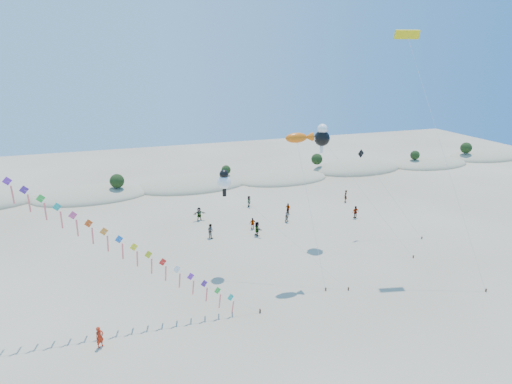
# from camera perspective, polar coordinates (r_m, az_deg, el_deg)

# --- Properties ---
(ground) EXTENTS (160.00, 160.00, 0.00)m
(ground) POSITION_cam_1_polar(r_m,az_deg,el_deg) (33.95, 6.59, -20.91)
(ground) COLOR gray
(ground) RESTS_ON ground
(dune_ridge) EXTENTS (145.30, 11.49, 5.57)m
(dune_ridge) POSITION_cam_1_polar(r_m,az_deg,el_deg) (73.16, -7.67, 0.97)
(dune_ridge) COLOR tan
(dune_ridge) RESTS_ON ground
(kite_train) EXTENTS (29.53, 7.35, 20.34)m
(kite_train) POSITION_cam_1_polar(r_m,az_deg,el_deg) (35.88, -25.71, -1.52)
(kite_train) COLOR #3F2D1E
(kite_train) RESTS_ON ground
(fish_kite) EXTENTS (2.72, 5.03, 14.30)m
(fish_kite) POSITION_cam_1_polar(r_m,az_deg,el_deg) (40.23, 5.81, 7.17)
(fish_kite) COLOR #3F2D1E
(fish_kite) RESTS_ON ground
(cartoon_kite_low) EXTENTS (10.42, 9.12, 10.46)m
(cartoon_kite_low) POSITION_cam_1_polar(r_m,az_deg,el_deg) (42.20, -4.25, 1.51)
(cartoon_kite_low) COLOR #3F2D1E
(cartoon_kite_low) RESTS_ON ground
(cartoon_kite_high) EXTENTS (8.51, 9.32, 13.80)m
(cartoon_kite_high) POSITION_cam_1_polar(r_m,az_deg,el_deg) (49.19, 8.82, 7.32)
(cartoon_kite_high) COLOR #3F2D1E
(cartoon_kite_high) RESTS_ON ground
(parafoil_kite) EXTENTS (5.51, 10.51, 23.44)m
(parafoil_kite) POSITION_cam_1_polar(r_m,az_deg,el_deg) (45.59, 19.65, 18.68)
(parafoil_kite) COLOR #3F2D1E
(parafoil_kite) RESTS_ON ground
(dark_kite) EXTENTS (6.80, 5.07, 10.46)m
(dark_kite) POSITION_cam_1_polar(r_m,az_deg,el_deg) (53.10, 15.75, 2.20)
(dark_kite) COLOR #3F2D1E
(dark_kite) RESTS_ON ground
(flyer_foreground) EXTENTS (0.75, 0.70, 1.72)m
(flyer_foreground) POSITION_cam_1_polar(r_m,az_deg,el_deg) (36.06, -20.12, -17.71)
(flyer_foreground) COLOR #B0230E
(flyer_foreground) RESTS_ON ground
(beachgoers) EXTENTS (23.55, 12.03, 1.82)m
(beachgoers) POSITION_cam_1_polar(r_m,az_deg,el_deg) (56.69, 0.52, -3.14)
(beachgoers) COLOR slate
(beachgoers) RESTS_ON ground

